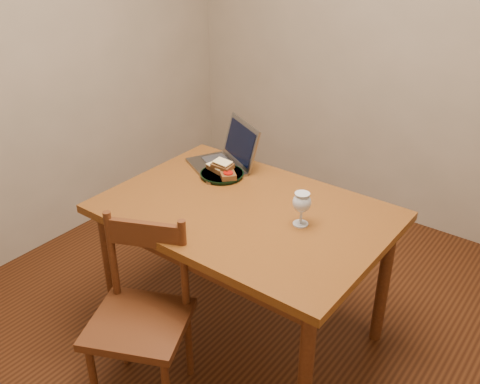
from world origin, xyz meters
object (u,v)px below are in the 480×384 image
Objects in this scene: table at (245,224)px; laptop at (228,155)px; chair at (140,310)px; milk_glass at (301,209)px; plate at (222,175)px.

table is 3.07× the size of laptop.
chair is 0.81m from milk_glass.
table is 0.49m from laptop.
chair is 1.24× the size of laptop.
milk_glass reaches higher than chair.
chair reaches higher than plate.
table is at bearing 52.94° from chair.
table is 8.26× the size of milk_glass.
laptop is at bearing 114.33° from plate.
plate is at bearing -38.24° from laptop.
chair is 0.97m from laptop.
laptop is (-0.05, 0.12, 0.05)m from plate.
table is 0.62m from chair.
milk_glass is (0.28, 0.04, 0.16)m from table.
laptop is at bearing 138.01° from table.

